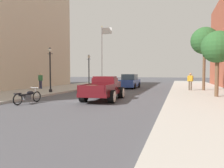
{
  "coord_description": "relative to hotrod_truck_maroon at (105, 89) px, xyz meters",
  "views": [
    {
      "loc": [
        5.22,
        -14.17,
        1.83
      ],
      "look_at": [
        0.59,
        0.88,
        1.0
      ],
      "focal_mm": 34.61,
      "sensor_mm": 36.0,
      "label": 1
    }
  ],
  "objects": [
    {
      "name": "sidewalk_left",
      "position": [
        -7.7,
        0.38,
        -0.68
      ],
      "size": [
        5.5,
        64.0,
        0.15
      ],
      "primitive_type": "cube",
      "color": "#ADA89E",
      "rests_on": "ground"
    },
    {
      "name": "motorcycle_parked",
      "position": [
        -3.73,
        -3.13,
        -0.31
      ],
      "size": [
        0.62,
        2.11,
        0.93
      ],
      "color": "black",
      "rests_on": "ground"
    },
    {
      "name": "street_lamp_near",
      "position": [
        -5.76,
        2.36,
        1.63
      ],
      "size": [
        0.5,
        0.32,
        3.85
      ],
      "color": "black",
      "rests_on": "sidewalk_left"
    },
    {
      "name": "pedestrian_sidewalk_right",
      "position": [
        5.86,
        8.0,
        0.33
      ],
      "size": [
        0.53,
        0.22,
        1.65
      ],
      "color": "brown",
      "rests_on": "sidewalk_right"
    },
    {
      "name": "car_background_blue",
      "position": [
        -0.67,
        11.05,
        0.01
      ],
      "size": [
        1.9,
        4.31,
        1.65
      ],
      "color": "#284293",
      "rests_on": "ground"
    },
    {
      "name": "pedestrian_sidewalk_left",
      "position": [
        -9.06,
        5.61,
        0.33
      ],
      "size": [
        0.53,
        0.22,
        1.65
      ],
      "color": "#232847",
      "rests_on": "sidewalk_left"
    },
    {
      "name": "street_tree_nearest",
      "position": [
        7.35,
        2.81,
        2.83
      ],
      "size": [
        2.22,
        2.22,
        4.58
      ],
      "color": "brown",
      "rests_on": "sidewalk_right"
    },
    {
      "name": "ground_plane",
      "position": [
        -0.45,
        0.38,
        -0.75
      ],
      "size": [
        140.0,
        140.0,
        0.0
      ],
      "primitive_type": "plane",
      "color": "#47474C"
    },
    {
      "name": "street_tree_second",
      "position": [
        7.09,
        8.46,
        4.06
      ],
      "size": [
        2.56,
        2.56,
        5.98
      ],
      "color": "brown",
      "rests_on": "sidewalk_right"
    },
    {
      "name": "street_lamp_far",
      "position": [
        -5.48,
        10.12,
        1.63
      ],
      "size": [
        0.5,
        0.32,
        3.85
      ],
      "color": "black",
      "rests_on": "sidewalk_left"
    },
    {
      "name": "flagpole",
      "position": [
        -6.9,
        19.31,
        5.02
      ],
      "size": [
        1.74,
        0.16,
        9.16
      ],
      "color": "#B2B2B7",
      "rests_on": "sidewalk_left"
    },
    {
      "name": "hotrod_truck_maroon",
      "position": [
        0.0,
        0.0,
        0.0
      ],
      "size": [
        2.35,
        5.01,
        1.58
      ],
      "color": "#510F14",
      "rests_on": "ground"
    },
    {
      "name": "sidewalk_right",
      "position": [
        6.8,
        0.38,
        -0.68
      ],
      "size": [
        5.5,
        64.0,
        0.15
      ],
      "primitive_type": "cube",
      "color": "#ADA89E",
      "rests_on": "ground"
    }
  ]
}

